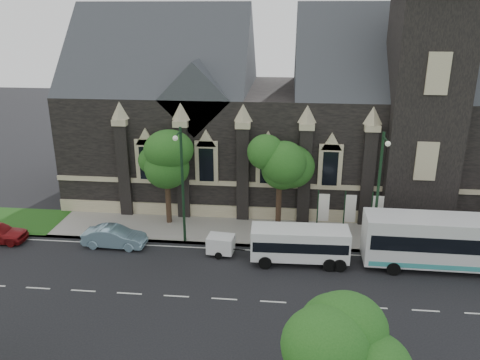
# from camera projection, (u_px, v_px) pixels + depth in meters

# --- Properties ---
(ground) EXTENTS (160.00, 160.00, 0.00)m
(ground) POSITION_uv_depth(u_px,v_px,m) (224.00, 299.00, 29.40)
(ground) COLOR black
(ground) RESTS_ON ground
(sidewalk) EXTENTS (80.00, 5.00, 0.15)m
(sidewalk) POSITION_uv_depth(u_px,v_px,m) (240.00, 231.00, 38.28)
(sidewalk) COLOR gray
(sidewalk) RESTS_ON ground
(museum) EXTENTS (40.00, 17.70, 29.90)m
(museum) POSITION_uv_depth(u_px,v_px,m) (306.00, 110.00, 43.78)
(museum) COLOR black
(museum) RESTS_ON ground
(tree_park_east) EXTENTS (3.40, 3.40, 6.28)m
(tree_park_east) POSITION_uv_depth(u_px,v_px,m) (349.00, 342.00, 18.52)
(tree_park_east) COLOR black
(tree_park_east) RESTS_ON ground
(tree_walk_right) EXTENTS (4.08, 4.08, 7.80)m
(tree_walk_right) POSITION_uv_depth(u_px,v_px,m) (283.00, 159.00, 37.19)
(tree_walk_right) COLOR black
(tree_walk_right) RESTS_ON ground
(tree_walk_left) EXTENTS (3.91, 3.91, 7.64)m
(tree_walk_left) POSITION_uv_depth(u_px,v_px,m) (169.00, 157.00, 38.07)
(tree_walk_left) COLOR black
(tree_walk_left) RESTS_ON ground
(street_lamp_near) EXTENTS (0.36, 1.88, 9.00)m
(street_lamp_near) POSITION_uv_depth(u_px,v_px,m) (379.00, 187.00, 33.38)
(street_lamp_near) COLOR #15311C
(street_lamp_near) RESTS_ON ground
(street_lamp_mid) EXTENTS (0.36, 1.88, 9.00)m
(street_lamp_mid) POSITION_uv_depth(u_px,v_px,m) (182.00, 180.00, 34.72)
(street_lamp_mid) COLOR #15311C
(street_lamp_mid) RESTS_ON ground
(banner_flag_left) EXTENTS (0.90, 0.10, 4.00)m
(banner_flag_left) POSITION_uv_depth(u_px,v_px,m) (321.00, 210.00, 36.44)
(banner_flag_left) COLOR #15311C
(banner_flag_left) RESTS_ON ground
(banner_flag_center) EXTENTS (0.90, 0.10, 4.00)m
(banner_flag_center) POSITION_uv_depth(u_px,v_px,m) (348.00, 211.00, 36.25)
(banner_flag_center) COLOR #15311C
(banner_flag_center) RESTS_ON ground
(banner_flag_right) EXTENTS (0.90, 0.10, 4.00)m
(banner_flag_right) POSITION_uv_depth(u_px,v_px,m) (375.00, 212.00, 36.05)
(banner_flag_right) COLOR #15311C
(banner_flag_right) RESTS_ON ground
(tour_coach) EXTENTS (12.79, 3.07, 3.72)m
(tour_coach) POSITION_uv_depth(u_px,v_px,m) (461.00, 242.00, 32.19)
(tour_coach) COLOR silver
(tour_coach) RESTS_ON ground
(shuttle_bus) EXTENTS (6.78, 2.55, 2.59)m
(shuttle_bus) POSITION_uv_depth(u_px,v_px,m) (300.00, 243.00, 33.19)
(shuttle_bus) COLOR white
(shuttle_bus) RESTS_ON ground
(box_trailer) EXTENTS (2.77, 1.63, 1.45)m
(box_trailer) POSITION_uv_depth(u_px,v_px,m) (221.00, 244.00, 34.52)
(box_trailer) COLOR silver
(box_trailer) RESTS_ON ground
(sedan) EXTENTS (4.76, 1.81, 1.55)m
(sedan) POSITION_uv_depth(u_px,v_px,m) (114.00, 237.00, 35.73)
(sedan) COLOR #7DA1B4
(sedan) RESTS_ON ground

